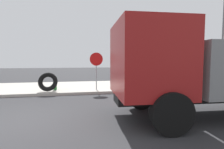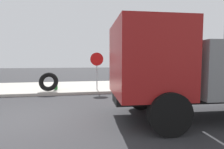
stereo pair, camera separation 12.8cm
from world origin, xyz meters
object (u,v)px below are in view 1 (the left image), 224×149
(fire_hydrant, at_px, (55,82))
(street_light_pole, at_px, (222,44))
(stop_sign, at_px, (96,64))
(dump_truck_gray, at_px, (215,68))
(loose_tire, at_px, (48,82))

(fire_hydrant, bearing_deg, street_light_pole, -1.53)
(fire_hydrant, xyz_separation_m, street_light_pole, (10.88, -0.29, 2.38))
(fire_hydrant, distance_m, street_light_pole, 11.14)
(street_light_pole, bearing_deg, stop_sign, -179.27)
(fire_hydrant, distance_m, stop_sign, 2.65)
(fire_hydrant, height_order, street_light_pole, street_light_pole)
(fire_hydrant, xyz_separation_m, stop_sign, (2.39, -0.40, 1.08))
(dump_truck_gray, xyz_separation_m, street_light_pole, (5.11, 5.40, 1.34))
(stop_sign, bearing_deg, street_light_pole, 0.73)
(fire_hydrant, height_order, dump_truck_gray, dump_truck_gray)
(loose_tire, bearing_deg, fire_hydrant, 62.30)
(loose_tire, height_order, stop_sign, stop_sign)
(fire_hydrant, bearing_deg, loose_tire, -117.70)
(fire_hydrant, xyz_separation_m, loose_tire, (-0.30, -0.58, 0.11))
(loose_tire, xyz_separation_m, stop_sign, (2.69, 0.18, 0.97))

